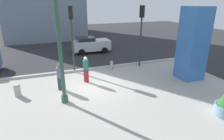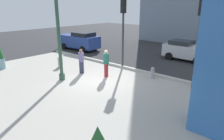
% 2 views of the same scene
% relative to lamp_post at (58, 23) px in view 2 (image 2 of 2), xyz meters
% --- Properties ---
extents(ground_plane, '(60.00, 60.00, 0.00)m').
position_rel_lamp_post_xyz_m(ground_plane, '(1.77, 5.42, -3.48)').
color(ground_plane, '#2D2D30').
extents(plaza_pavement, '(18.00, 10.00, 0.02)m').
position_rel_lamp_post_xyz_m(plaza_pavement, '(1.77, -0.58, -3.48)').
color(plaza_pavement, '#ADA89E').
rests_on(plaza_pavement, ground_plane).
extents(curb_strip, '(18.00, 0.24, 0.16)m').
position_rel_lamp_post_xyz_m(curb_strip, '(1.77, 4.54, -3.40)').
color(curb_strip, '#B7B2A8').
rests_on(curb_strip, ground_plane).
extents(lamp_post, '(0.44, 0.44, 7.14)m').
position_rel_lamp_post_xyz_m(lamp_post, '(0.00, 0.00, 0.00)').
color(lamp_post, '#335642').
rests_on(lamp_post, ground_plane).
extents(art_pillar_blue, '(1.50, 1.50, 4.87)m').
position_rel_lamp_post_xyz_m(art_pillar_blue, '(8.75, 0.56, -1.05)').
color(art_pillar_blue, '#3870BC').
rests_on(art_pillar_blue, ground_plane).
extents(fire_hydrant, '(0.36, 0.26, 0.75)m').
position_rel_lamp_post_xyz_m(fire_hydrant, '(4.15, 3.96, -3.12)').
color(fire_hydrant, '#99999E').
rests_on(fire_hydrant, ground_plane).
extents(concrete_bollard, '(0.36, 0.36, 0.75)m').
position_rel_lamp_post_xyz_m(concrete_bollard, '(-2.45, 1.63, -3.11)').
color(concrete_bollard, '#B2ADA3').
rests_on(concrete_bollard, ground_plane).
extents(traffic_light_far_side, '(0.28, 0.42, 4.87)m').
position_rel_lamp_post_xyz_m(traffic_light_far_side, '(6.67, 4.06, -0.21)').
color(traffic_light_far_side, '#333833').
rests_on(traffic_light_far_side, ground_plane).
extents(traffic_light_corner, '(0.28, 0.42, 4.86)m').
position_rel_lamp_post_xyz_m(traffic_light_corner, '(1.28, 4.50, -0.22)').
color(traffic_light_corner, '#333833').
rests_on(traffic_light_corner, ground_plane).
extents(car_passing_lane, '(3.90, 2.09, 1.63)m').
position_rel_lamp_post_xyz_m(car_passing_lane, '(3.95, 9.93, -2.65)').
color(car_passing_lane, silver).
rests_on(car_passing_lane, ground_plane).
extents(car_curb_east, '(4.64, 2.20, 1.86)m').
position_rel_lamp_post_xyz_m(car_curb_east, '(-6.28, 6.81, -2.54)').
color(car_curb_east, '#2D4793').
rests_on(car_curb_east, ground_plane).
extents(pedestrian_by_curb, '(0.49, 0.49, 1.79)m').
position_rel_lamp_post_xyz_m(pedestrian_by_curb, '(1.71, 2.25, -2.48)').
color(pedestrian_by_curb, maroon).
rests_on(pedestrian_by_curb, ground_plane).
extents(pedestrian_on_sidewalk, '(0.51, 0.51, 1.70)m').
position_rel_lamp_post_xyz_m(pedestrian_on_sidewalk, '(-0.03, 1.65, -2.54)').
color(pedestrian_on_sidewalk, '#33384C').
rests_on(pedestrian_on_sidewalk, ground_plane).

